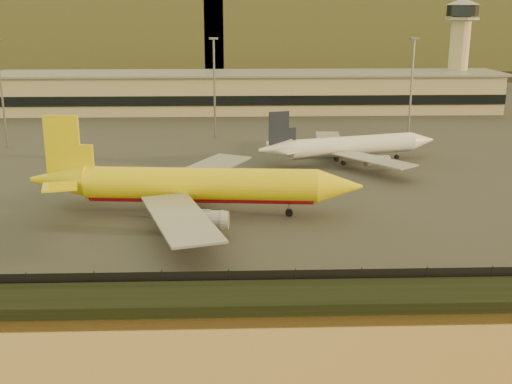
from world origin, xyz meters
TOP-DOWN VIEW (x-y plane):
  - ground at (0.00, 0.00)m, footprint 900.00×900.00m
  - embankment at (0.00, -17.00)m, footprint 320.00×7.00m
  - tarmac at (0.00, 95.00)m, footprint 320.00×220.00m
  - perimeter_fence at (0.00, -13.00)m, footprint 300.00×0.05m
  - terminal_building at (-14.52, 125.55)m, footprint 202.00×25.00m
  - control_tower at (70.00, 131.00)m, footprint 11.20×11.20m
  - apron_light_masts at (15.00, 75.00)m, footprint 152.20×12.20m
  - distant_hills at (-20.74, 340.00)m, footprint 470.00×160.00m
  - dhl_cargo_jet at (-11.55, 15.84)m, footprint 54.11×52.79m
  - white_narrowbody_jet at (19.95, 51.51)m, footprint 41.07×39.19m
  - gse_vehicle_yellow at (6.69, 22.87)m, footprint 3.83×2.55m
  - gse_vehicle_white at (-16.49, 36.72)m, footprint 4.49×2.39m

SIDE VIEW (x-z plane):
  - ground at x=0.00m, z-range 0.00..0.00m
  - tarmac at x=0.00m, z-range 0.00..0.20m
  - embankment at x=0.00m, z-range 0.00..1.40m
  - gse_vehicle_yellow at x=6.69m, z-range 0.20..1.79m
  - gse_vehicle_white at x=-16.49m, z-range 0.20..2.14m
  - perimeter_fence at x=0.00m, z-range 0.20..2.40m
  - white_narrowbody_jet at x=19.95m, z-range -2.22..9.78m
  - dhl_cargo_jet at x=-11.55m, z-range -3.05..13.10m
  - terminal_building at x=-14.52m, z-range -0.05..12.55m
  - apron_light_masts at x=15.00m, z-range 3.00..28.40m
  - control_tower at x=70.00m, z-range 3.91..39.41m
  - distant_hills at x=-20.74m, z-range -3.61..66.39m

